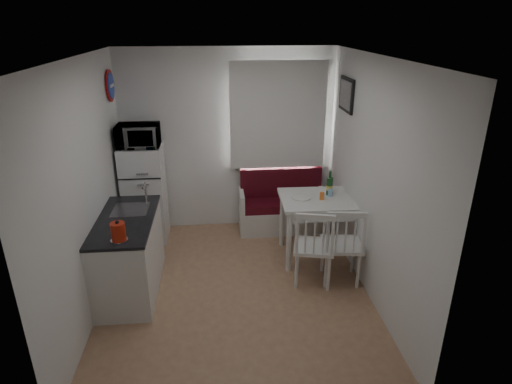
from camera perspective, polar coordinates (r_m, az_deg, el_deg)
floor at (r=5.12m, az=-2.66°, el=-12.87°), size 3.00×3.50×0.02m
ceiling at (r=4.21m, az=-3.31°, el=17.53°), size 3.00×3.50×0.02m
wall_back at (r=6.16m, az=-3.73°, el=6.71°), size 3.00×0.02×2.60m
wall_front at (r=2.94m, az=-1.31°, el=-11.63°), size 3.00×0.02×2.60m
wall_left at (r=4.69m, az=-21.57°, el=0.12°), size 0.02×3.50×2.60m
wall_right at (r=4.80m, az=15.25°, el=1.40°), size 0.02×3.50×2.60m
window at (r=6.12m, az=2.87°, el=9.74°), size 1.22×0.06×1.47m
curtain at (r=6.04m, az=2.97°, el=10.07°), size 1.35×0.02×1.50m
kitchen_counter at (r=5.11m, az=-16.54°, el=-7.91°), size 0.62×1.32×1.16m
wall_sign at (r=5.84m, az=-18.80°, el=13.28°), size 0.03×0.40×0.40m
picture_frame at (r=5.61m, az=11.93°, el=12.60°), size 0.04×0.52×0.42m
bench at (r=6.35m, az=3.46°, el=-2.43°), size 1.26×0.49×0.90m
dining_table at (r=5.50m, az=9.08°, el=-1.67°), size 1.13×0.80×0.83m
chair_left at (r=4.92m, az=8.03°, el=-6.43°), size 0.54×0.53×0.52m
chair_right at (r=5.00m, az=11.75°, el=-6.12°), size 0.51×0.49×0.53m
fridge at (r=6.11m, az=-14.59°, el=-0.21°), size 0.55×0.55×1.37m
microwave at (r=5.81m, az=-15.45°, el=7.25°), size 0.54×0.37×0.30m
kettle at (r=4.38m, az=-17.89°, el=-5.07°), size 0.17×0.17×0.22m
wine_bottle at (r=5.51m, az=9.81°, el=1.22°), size 0.08×0.08×0.32m
drinking_glass_orange at (r=5.39m, az=8.79°, el=-0.53°), size 0.06×0.06×0.09m
drinking_glass_blue at (r=5.51m, az=9.85°, el=-0.07°), size 0.06×0.06×0.10m
plate at (r=5.41m, az=6.02°, el=-0.72°), size 0.24×0.24×0.02m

